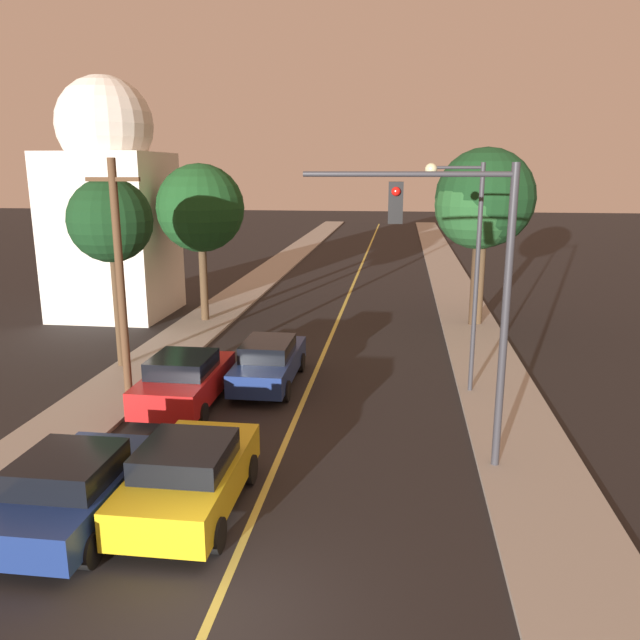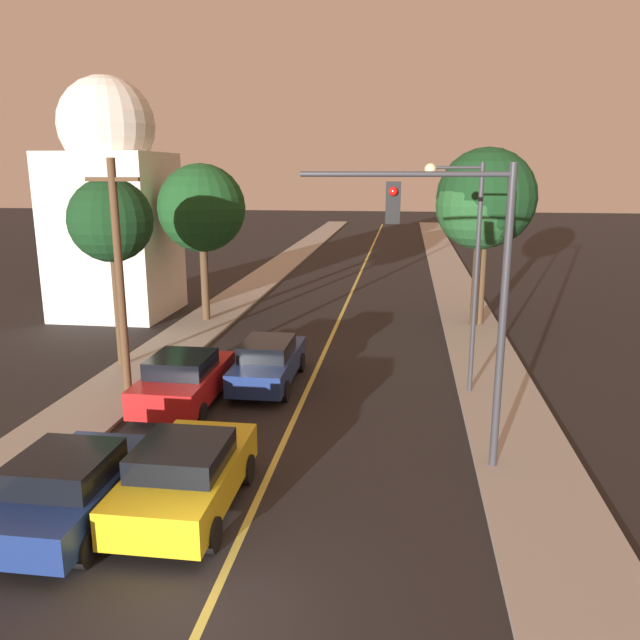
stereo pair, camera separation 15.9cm
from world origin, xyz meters
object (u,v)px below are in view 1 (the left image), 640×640
Objects in this scene: traffic_signal_mast at (463,269)px; tree_right_near at (485,198)px; car_outer_lane_second at (185,380)px; tree_left_far at (111,221)px; car_near_lane_second at (269,362)px; utility_pole_left at (120,276)px; tree_left_near at (200,209)px; car_outer_lane_front at (73,488)px; streetlamp_right at (465,248)px; car_near_lane_front at (189,476)px; tree_right_far at (479,206)px; domed_building_left at (111,203)px.

traffic_signal_mast is 0.90× the size of tree_right_near.
car_outer_lane_second is 6.45m from tree_left_far.
utility_pole_left is (-4.04, -1.84, 3.04)m from car_near_lane_second.
tree_left_near is at bearing 120.24° from car_near_lane_second.
car_outer_lane_second is 0.60× the size of tree_left_near.
car_outer_lane_front is 0.97× the size of car_outer_lane_second.
streetlamp_right is (8.16, 8.67, 3.81)m from car_outer_lane_front.
car_near_lane_front is 0.60× the size of tree_left_near.
car_near_lane_front is 0.59× the size of tree_right_far.
car_outer_lane_second is at bearing -131.31° from tree_right_near.
tree_left_near is (-4.76, 8.16, 4.41)m from car_near_lane_second.
tree_right_near reaches higher than car_outer_lane_second.
tree_right_far is 0.65× the size of domed_building_left.
tree_left_far is 0.59× the size of domed_building_left.
traffic_signal_mast is 10.18m from utility_pole_left.
tree_right_far reaches higher than streetlamp_right.
streetlamp_right is 18.08m from domed_building_left.
car_outer_lane_second is 0.65× the size of tree_left_far.
tree_right_far is at bearing 42.82° from utility_pole_left.
car_outer_lane_front reaches higher than car_near_lane_second.
car_near_lane_second is 0.72× the size of tree_left_far.
tree_right_near is at bearing 79.60° from streetlamp_right.
tree_left_near is at bearing -12.92° from domed_building_left.
car_near_lane_front is 0.60× the size of streetlamp_right.
utility_pole_left is 15.75m from tree_right_far.
car_near_lane_front is 0.65× the size of tree_left_far.
tree_left_far is at bearing 109.74° from car_outer_lane_front.
domed_building_left reaches higher than utility_pole_left.
traffic_signal_mast reaches higher than car_outer_lane_second.
traffic_signal_mast is at bearing -97.84° from tree_right_far.
domed_building_left is at bearing 135.68° from car_near_lane_second.
domed_building_left reaches higher than tree_right_near.
tree_left_far is (-3.49, 3.20, 4.39)m from car_outer_lane_second.
tree_right_near is at bearing 42.69° from utility_pole_left.
utility_pole_left reaches higher than traffic_signal_mast.
tree_left_near is 0.64× the size of domed_building_left.
utility_pole_left is at bearing -169.75° from streetlamp_right.
tree_right_near is (1.66, 9.02, 1.08)m from streetlamp_right.
streetlamp_right reaches higher than tree_left_far.
traffic_signal_mast reaches higher than car_near_lane_front.
car_near_lane_second is 0.67× the size of tree_left_near.
utility_pole_left is (-1.94, 6.85, 3.04)m from car_outer_lane_front.
car_near_lane_second is at bearing 137.04° from traffic_signal_mast.
traffic_signal_mast is 0.97× the size of utility_pole_left.
tree_left_far is at bearing 137.49° from car_outer_lane_second.
tree_left_near reaches higher than tree_left_far.
car_outer_lane_second is 9.26m from streetlamp_right.
car_outer_lane_front is at bearing -90.00° from car_outer_lane_second.
tree_left_near is 12.24m from tree_right_far.
car_outer_lane_front is 9.30m from traffic_signal_mast.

